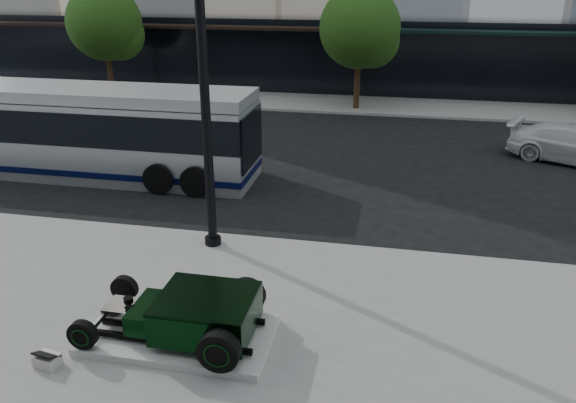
% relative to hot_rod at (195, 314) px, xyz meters
% --- Properties ---
extents(ground, '(120.00, 120.00, 0.00)m').
position_rel_hot_rod_xyz_m(ground, '(0.15, 6.44, -0.70)').
color(ground, black).
rests_on(ground, ground).
extents(sidewalk_far, '(70.00, 4.00, 0.12)m').
position_rel_hot_rod_xyz_m(sidewalk_far, '(0.15, 20.44, -0.64)').
color(sidewalk_far, gray).
rests_on(sidewalk_far, ground).
extents(street_trees, '(29.80, 3.80, 5.70)m').
position_rel_hot_rod_xyz_m(street_trees, '(1.30, 19.51, 3.07)').
color(street_trees, black).
rests_on(street_trees, sidewalk_far).
extents(display_plinth, '(3.40, 1.80, 0.15)m').
position_rel_hot_rod_xyz_m(display_plinth, '(-0.33, 0.00, -0.50)').
color(display_plinth, silver).
rests_on(display_plinth, sidewalk_near).
extents(hot_rod, '(3.22, 2.00, 0.81)m').
position_rel_hot_rod_xyz_m(hot_rod, '(0.00, 0.00, 0.00)').
color(hot_rod, black).
rests_on(hot_rod, display_plinth).
extents(info_plaque, '(0.44, 0.36, 0.31)m').
position_rel_hot_rod_xyz_m(info_plaque, '(-2.26, -1.19, -0.45)').
color(info_plaque, silver).
rests_on(info_plaque, sidewalk_near).
extents(lamppost, '(0.40, 0.40, 7.28)m').
position_rel_hot_rod_xyz_m(lamppost, '(-0.98, 3.82, 2.79)').
color(lamppost, black).
rests_on(lamppost, sidewalk_near).
extents(transit_bus, '(12.12, 2.88, 2.92)m').
position_rel_hot_rod_xyz_m(transit_bus, '(-7.17, 8.32, 0.79)').
color(transit_bus, '#B5BABF').
rests_on(transit_bus, ground).
extents(white_sedan, '(4.89, 3.50, 1.32)m').
position_rel_hot_rod_xyz_m(white_sedan, '(9.52, 12.86, -0.04)').
color(white_sedan, white).
rests_on(white_sedan, ground).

